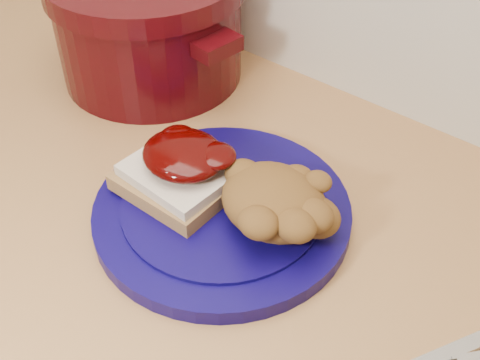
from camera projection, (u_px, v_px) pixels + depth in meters
The scene contains 5 objects.
plate at pixel (222, 212), 0.68m from camera, with size 0.29×0.29×0.02m, color #0B0445.
sandwich at pixel (181, 169), 0.68m from camera, with size 0.12×0.11×0.06m.
stuffing_mound at pixel (274, 201), 0.63m from camera, with size 0.12×0.10×0.06m, color brown.
dutch_oven at pixel (149, 24), 0.86m from camera, with size 0.34×0.31×0.18m.
pepper_grinder at pixel (117, 15), 0.91m from camera, with size 0.08×0.08×0.14m.
Camera 1 is at (0.31, 1.13, 1.40)m, focal length 45.00 mm.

